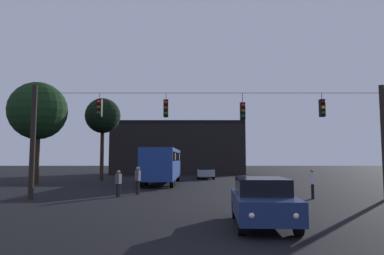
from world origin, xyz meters
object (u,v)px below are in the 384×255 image
(pedestrian_crossing_left, at_px, (138,179))
(car_near_right, at_px, (262,201))
(tree_left_silhouette, at_px, (38,111))
(car_far_left, at_px, (206,171))
(city_bus, at_px, (163,162))
(pedestrian_crossing_center, at_px, (312,182))
(pedestrian_crossing_right, at_px, (118,182))
(tree_behind_building, at_px, (103,116))

(pedestrian_crossing_left, bearing_deg, car_near_right, -60.61)
(pedestrian_crossing_left, xyz_separation_m, tree_left_silhouette, (-10.39, 9.36, 5.43))
(pedestrian_crossing_left, bearing_deg, car_far_left, 74.26)
(city_bus, xyz_separation_m, tree_left_silhouette, (-11.14, 0.12, 4.51))
(car_far_left, distance_m, pedestrian_crossing_center, 19.93)
(car_far_left, bearing_deg, pedestrian_crossing_right, -107.13)
(city_bus, height_order, car_far_left, city_bus)
(car_far_left, xyz_separation_m, pedestrian_crossing_right, (-5.67, -18.41, 0.04))
(pedestrian_crossing_left, bearing_deg, tree_behind_building, 112.29)
(pedestrian_crossing_right, distance_m, tree_left_silhouette, 15.40)
(tree_left_silhouette, bearing_deg, pedestrian_crossing_right, -48.55)
(city_bus, bearing_deg, car_far_left, 62.50)
(car_far_left, relative_size, pedestrian_crossing_center, 2.73)
(pedestrian_crossing_center, height_order, pedestrian_crossing_right, pedestrian_crossing_center)
(car_far_left, xyz_separation_m, pedestrian_crossing_left, (-4.79, -17.00, 0.15))
(tree_left_silhouette, bearing_deg, pedestrian_crossing_left, -42.01)
(pedestrian_crossing_center, xyz_separation_m, pedestrian_crossing_right, (-10.70, 0.87, -0.06))
(car_near_right, relative_size, pedestrian_crossing_right, 2.94)
(city_bus, height_order, car_near_right, city_bus)
(car_near_right, xyz_separation_m, pedestrian_crossing_left, (-5.58, 9.90, 0.15))
(pedestrian_crossing_left, relative_size, tree_behind_building, 0.20)
(city_bus, bearing_deg, pedestrian_crossing_left, -94.65)
(city_bus, relative_size, tree_left_silhouette, 1.23)
(pedestrian_crossing_right, xyz_separation_m, tree_behind_building, (-5.04, 15.84, 5.71))
(pedestrian_crossing_center, relative_size, tree_left_silhouette, 0.18)
(pedestrian_crossing_center, bearing_deg, tree_behind_building, 133.28)
(tree_behind_building, bearing_deg, car_far_left, 13.46)
(city_bus, distance_m, pedestrian_crossing_center, 14.70)
(city_bus, height_order, tree_left_silhouette, tree_left_silhouette)
(car_far_left, distance_m, tree_left_silhouette, 17.89)
(pedestrian_crossing_left, distance_m, pedestrian_crossing_right, 1.67)
(car_near_right, height_order, pedestrian_crossing_right, car_near_right)
(pedestrian_crossing_right, relative_size, tree_behind_building, 0.18)
(car_near_right, xyz_separation_m, pedestrian_crossing_center, (4.25, 7.62, 0.10))
(tree_left_silhouette, relative_size, tree_behind_building, 1.07)
(car_near_right, relative_size, pedestrian_crossing_left, 2.63)
(city_bus, bearing_deg, car_near_right, -75.85)
(city_bus, distance_m, tree_left_silhouette, 12.02)
(pedestrian_crossing_left, bearing_deg, city_bus, 85.35)
(car_near_right, bearing_deg, pedestrian_crossing_center, 60.86)
(car_near_right, distance_m, car_far_left, 26.91)
(pedestrian_crossing_left, relative_size, pedestrian_crossing_center, 1.05)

